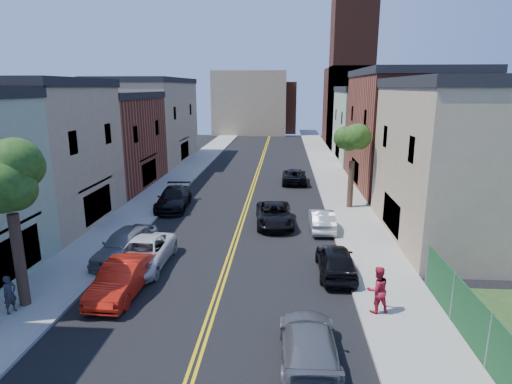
% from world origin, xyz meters
% --- Properties ---
extents(sidewalk_left, '(3.20, 100.00, 0.15)m').
position_xyz_m(sidewalk_left, '(-7.90, 40.00, 0.07)').
color(sidewalk_left, gray).
rests_on(sidewalk_left, ground).
extents(sidewalk_right, '(3.20, 100.00, 0.15)m').
position_xyz_m(sidewalk_right, '(7.90, 40.00, 0.07)').
color(sidewalk_right, gray).
rests_on(sidewalk_right, ground).
extents(curb_left, '(0.30, 100.00, 0.15)m').
position_xyz_m(curb_left, '(-6.15, 40.00, 0.07)').
color(curb_left, gray).
rests_on(curb_left, ground).
extents(curb_right, '(0.30, 100.00, 0.15)m').
position_xyz_m(curb_right, '(6.15, 40.00, 0.07)').
color(curb_right, gray).
rests_on(curb_right, ground).
extents(bldg_left_tan_near, '(9.00, 10.00, 9.00)m').
position_xyz_m(bldg_left_tan_near, '(-14.00, 25.00, 4.50)').
color(bldg_left_tan_near, '#998466').
rests_on(bldg_left_tan_near, ground).
extents(bldg_left_brick, '(9.00, 12.00, 8.00)m').
position_xyz_m(bldg_left_brick, '(-14.00, 36.00, 4.00)').
color(bldg_left_brick, brown).
rests_on(bldg_left_brick, ground).
extents(bldg_left_tan_far, '(9.00, 16.00, 9.50)m').
position_xyz_m(bldg_left_tan_far, '(-14.00, 50.00, 4.75)').
color(bldg_left_tan_far, '#998466').
rests_on(bldg_left_tan_far, ground).
extents(bldg_right_tan, '(9.00, 12.00, 9.00)m').
position_xyz_m(bldg_right_tan, '(14.00, 24.00, 4.50)').
color(bldg_right_tan, '#998466').
rests_on(bldg_right_tan, ground).
extents(bldg_right_brick, '(9.00, 14.00, 10.00)m').
position_xyz_m(bldg_right_brick, '(14.00, 38.00, 5.00)').
color(bldg_right_brick, brown).
rests_on(bldg_right_brick, ground).
extents(bldg_right_palegrn, '(9.00, 12.00, 8.50)m').
position_xyz_m(bldg_right_palegrn, '(14.00, 52.00, 4.25)').
color(bldg_right_palegrn, gray).
rests_on(bldg_right_palegrn, ground).
extents(church, '(16.20, 14.20, 22.60)m').
position_xyz_m(church, '(16.33, 67.07, 7.24)').
color(church, '#4C2319').
rests_on(church, ground).
extents(backdrop_left, '(14.00, 8.00, 12.00)m').
position_xyz_m(backdrop_left, '(-4.00, 82.00, 6.00)').
color(backdrop_left, '#998466').
rests_on(backdrop_left, ground).
extents(backdrop_center, '(10.00, 8.00, 10.00)m').
position_xyz_m(backdrop_center, '(0.00, 86.00, 5.00)').
color(backdrop_center, brown).
rests_on(backdrop_center, ground).
extents(tree_left_mid, '(5.20, 5.20, 9.29)m').
position_xyz_m(tree_left_mid, '(-7.88, 14.01, 6.58)').
color(tree_left_mid, '#322019').
rests_on(tree_left_mid, sidewalk_left).
extents(tree_right_far, '(4.40, 4.40, 8.03)m').
position_xyz_m(tree_right_far, '(7.92, 30.01, 5.76)').
color(tree_right_far, '#322019').
rests_on(tree_right_far, sidewalk_right).
extents(red_sedan, '(1.77, 4.62, 1.50)m').
position_xyz_m(red_sedan, '(-4.24, 15.37, 0.75)').
color(red_sedan, red).
rests_on(red_sedan, ground).
extents(white_pickup, '(2.46, 5.29, 1.47)m').
position_xyz_m(white_pickup, '(-4.28, 18.37, 0.73)').
color(white_pickup, silver).
rests_on(white_pickup, ground).
extents(grey_car_left, '(2.58, 5.19, 1.70)m').
position_xyz_m(grey_car_left, '(-5.50, 19.26, 0.85)').
color(grey_car_left, slate).
rests_on(grey_car_left, ground).
extents(black_car_left, '(2.57, 5.56, 1.57)m').
position_xyz_m(black_car_left, '(-5.50, 29.15, 0.79)').
color(black_car_left, black).
rests_on(black_car_left, ground).
extents(grey_car_right, '(2.02, 4.80, 1.38)m').
position_xyz_m(grey_car_right, '(3.80, 11.11, 0.69)').
color(grey_car_right, '#56585D').
rests_on(grey_car_right, ground).
extents(black_car_right, '(1.81, 4.41, 1.49)m').
position_xyz_m(black_car_right, '(5.50, 18.14, 0.75)').
color(black_car_right, black).
rests_on(black_car_right, ground).
extents(silver_car_right, '(1.51, 4.18, 1.37)m').
position_xyz_m(silver_car_right, '(5.36, 24.89, 0.68)').
color(silver_car_right, '#ABAFB3').
rests_on(silver_car_right, ground).
extents(dark_car_right_far, '(2.35, 5.02, 1.39)m').
position_xyz_m(dark_car_right_far, '(3.87, 38.63, 0.69)').
color(dark_car_right_far, black).
rests_on(dark_car_right_far, ground).
extents(black_suv_lane, '(2.78, 5.33, 1.43)m').
position_xyz_m(black_suv_lane, '(2.27, 25.68, 0.72)').
color(black_suv_lane, black).
rests_on(black_suv_lane, ground).
extents(pedestrian_left, '(0.53, 0.66, 1.58)m').
position_xyz_m(pedestrian_left, '(-8.04, 13.32, 0.94)').
color(pedestrian_left, '#28272E').
rests_on(pedestrian_left, sidewalk_left).
extents(pedestrian_right, '(1.13, 0.99, 1.95)m').
position_xyz_m(pedestrian_right, '(6.70, 14.38, 1.13)').
color(pedestrian_right, '#B81C31').
rests_on(pedestrian_right, sidewalk_right).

